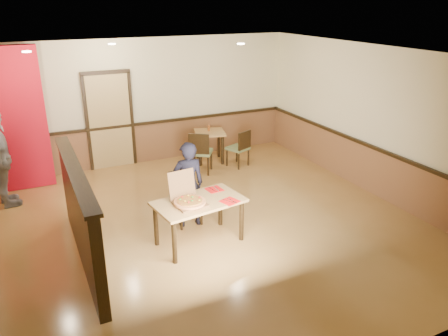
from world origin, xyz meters
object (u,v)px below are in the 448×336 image
Objects in this scene: diner_chair at (185,195)px; side_table at (210,139)px; side_chair_right at (240,147)px; pizza_box at (188,200)px; main_table at (199,207)px; condiment at (209,128)px; passerby at (0,159)px; diner at (188,185)px; side_chair_left at (200,151)px.

side_table is (1.57, 2.55, 0.05)m from diner_chair.
side_chair_right is 0.78m from side_table.
side_table is 3.79m from pizza_box.
side_table is at bearing 55.52° from main_table.
pizza_box is at bearing -178.97° from main_table.
side_table is at bearing -97.09° from condiment.
passerby is at bearing 139.47° from diner_chair.
main_table is at bearing 89.51° from diner.
side_chair_right is at bearing 38.82° from diner_chair.
condiment is (1.58, 2.62, 0.29)m from diner_chair.
side_chair_left is at bearing -23.12° from side_chair_right.
main_table is at bearing -147.17° from passerby.
main_table is at bearing 29.01° from side_chair_right.
side_chair_right is 1.54× the size of pizza_box.
main_table is 3.86m from passerby.
main_table is at bearing -115.79° from condiment.
side_table is at bearing -75.13° from side_chair_right.
diner is at bearing -120.04° from side_table.
condiment is (1.57, 2.76, 0.05)m from diner.
condiment reaches higher than side_chair_right.
diner reaches higher than side_chair_left.
side_table is at bearing -94.30° from passerby.
side_table is at bearing 53.69° from diner_chair.
diner reaches higher than main_table.
side_chair_right is 2.92m from diner.
diner_chair is 1.64× the size of pizza_box.
passerby reaches higher than condiment.
pizza_box is at bearing 74.86° from diner.
side_chair_left reaches higher than side_table.
side_chair_right reaches higher than main_table.
diner_chair is 3.07m from condiment.
pizza_box reaches higher than side_chair_left.
diner is (-1.56, -2.69, 0.19)m from side_table.
condiment is (1.80, 3.40, 0.01)m from pizza_box.
pizza_box is at bearing -110.39° from diner_chair.
passerby reaches higher than diner.
passerby is (-3.83, 0.05, 0.40)m from side_chair_left.
passerby is (-2.70, 2.74, 0.30)m from main_table.
side_chair_right is 1.03× the size of side_table.
diner_chair reaches higher than side_table.
diner_chair is 6.65× the size of condiment.
passerby is at bearing 126.13° from pizza_box.
condiment is (4.32, 0.63, -0.13)m from passerby.
side_chair_left is (1.13, 2.69, -0.10)m from main_table.
condiment is at bearing 55.86° from main_table.
side_table is 4.37m from passerby.
side_chair_right is at bearing 43.78° from main_table.
side_chair_left is at bearing -126.31° from condiment.
diner_chair is 1.06× the size of side_chair_right.
side_table is 0.56× the size of diner.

